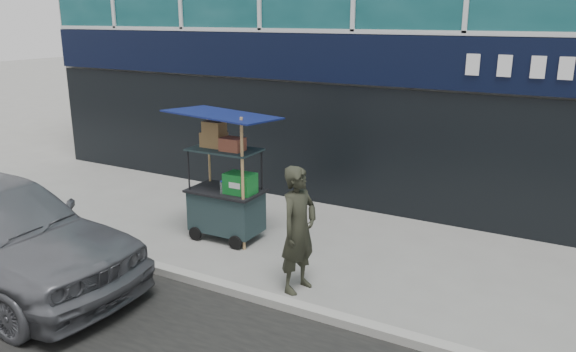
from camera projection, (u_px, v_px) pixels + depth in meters
The scene contains 4 objects.
ground at pixel (236, 286), 7.92m from camera, with size 80.00×80.00×0.00m, color slate.
curb at pixel (228, 288), 7.74m from camera, with size 80.00×0.18×0.12m, color gray.
vendor_cart at pixel (227, 194), 9.43m from camera, with size 1.68×1.20×2.23m.
vendor_man at pixel (299, 230), 7.61m from camera, with size 0.65×0.42×1.77m, color #26271D.
Camera 1 is at (4.19, -5.89, 3.68)m, focal length 35.00 mm.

